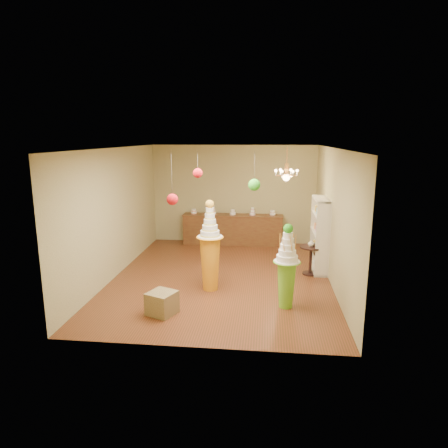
# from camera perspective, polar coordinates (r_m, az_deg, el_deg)

# --- Properties ---
(floor) EXTENTS (6.50, 6.50, 0.00)m
(floor) POSITION_cam_1_polar(r_m,az_deg,el_deg) (9.52, -0.35, -7.56)
(floor) COLOR #5C3019
(floor) RESTS_ON ground
(ceiling) EXTENTS (6.50, 6.50, 0.00)m
(ceiling) POSITION_cam_1_polar(r_m,az_deg,el_deg) (8.95, -0.38, 10.80)
(ceiling) COLOR white
(ceiling) RESTS_ON ground
(wall_back) EXTENTS (5.00, 0.04, 3.00)m
(wall_back) POSITION_cam_1_polar(r_m,az_deg,el_deg) (12.31, 1.38, 4.23)
(wall_back) COLOR tan
(wall_back) RESTS_ON ground
(wall_front) EXTENTS (5.00, 0.04, 3.00)m
(wall_front) POSITION_cam_1_polar(r_m,az_deg,el_deg) (5.99, -3.95, -4.63)
(wall_front) COLOR tan
(wall_front) RESTS_ON ground
(wall_left) EXTENTS (0.04, 6.50, 3.00)m
(wall_left) POSITION_cam_1_polar(r_m,az_deg,el_deg) (9.72, -15.17, 1.60)
(wall_left) COLOR tan
(wall_left) RESTS_ON ground
(wall_right) EXTENTS (0.04, 6.50, 3.00)m
(wall_right) POSITION_cam_1_polar(r_m,az_deg,el_deg) (9.18, 15.34, 0.96)
(wall_right) COLOR tan
(wall_right) RESTS_ON ground
(pedestal_green) EXTENTS (0.52, 0.52, 1.66)m
(pedestal_green) POSITION_cam_1_polar(r_m,az_deg,el_deg) (7.79, 8.93, -6.99)
(pedestal_green) COLOR #6BBA28
(pedestal_green) RESTS_ON floor
(pedestal_orange) EXTENTS (0.66, 0.66, 1.97)m
(pedestal_orange) POSITION_cam_1_polar(r_m,az_deg,el_deg) (8.55, -2.00, -4.55)
(pedestal_orange) COLOR orange
(pedestal_orange) RESTS_ON floor
(burlap_riser) EXTENTS (0.62, 0.62, 0.43)m
(burlap_riser) POSITION_cam_1_polar(r_m,az_deg,el_deg) (7.67, -8.85, -11.09)
(burlap_riser) COLOR olive
(burlap_riser) RESTS_ON floor
(sideboard) EXTENTS (3.04, 0.54, 1.16)m
(sideboard) POSITION_cam_1_polar(r_m,az_deg,el_deg) (12.22, 1.24, -0.70)
(sideboard) COLOR brown
(sideboard) RESTS_ON floor
(shelving_unit) EXTENTS (0.33, 1.20, 1.80)m
(shelving_unit) POSITION_cam_1_polar(r_m,az_deg,el_deg) (10.05, 13.54, -1.45)
(shelving_unit) COLOR beige
(shelving_unit) RESTS_ON floor
(round_table) EXTENTS (0.56, 0.56, 0.70)m
(round_table) POSITION_cam_1_polar(r_m,az_deg,el_deg) (9.79, 12.29, -4.52)
(round_table) COLOR black
(round_table) RESTS_ON floor
(vase) EXTENTS (0.19, 0.19, 0.17)m
(vase) POSITION_cam_1_polar(r_m,az_deg,el_deg) (9.70, 12.38, -2.66)
(vase) COLOR beige
(vase) RESTS_ON round_table
(pom_red_left) EXTENTS (0.21, 0.21, 0.97)m
(pom_red_left) POSITION_cam_1_polar(r_m,az_deg,el_deg) (7.33, -7.39, 3.53)
(pom_red_left) COLOR #393429
(pom_red_left) RESTS_ON ceiling
(pom_green_mid) EXTENTS (0.22, 0.22, 0.73)m
(pom_green_mid) POSITION_cam_1_polar(r_m,az_deg,el_deg) (7.37, 4.34, 5.61)
(pom_green_mid) COLOR #393429
(pom_green_mid) RESTS_ON ceiling
(pom_red_right) EXTENTS (0.17, 0.17, 0.47)m
(pom_red_right) POSITION_cam_1_polar(r_m,az_deg,el_deg) (7.12, -3.78, 7.28)
(pom_red_right) COLOR #393429
(pom_red_right) RESTS_ON ceiling
(chandelier) EXTENTS (0.64, 0.64, 0.85)m
(chandelier) POSITION_cam_1_polar(r_m,az_deg,el_deg) (10.12, 8.89, 6.88)
(chandelier) COLOR #EDA153
(chandelier) RESTS_ON ceiling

